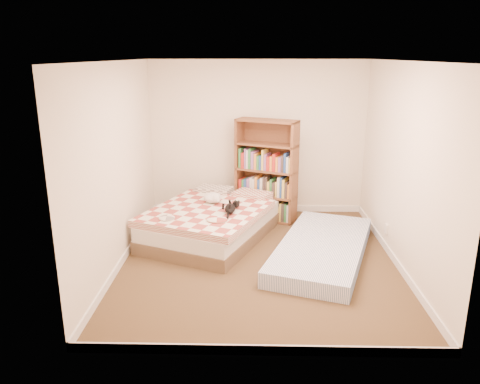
{
  "coord_description": "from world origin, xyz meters",
  "views": [
    {
      "loc": [
        -0.11,
        -5.58,
        2.58
      ],
      "look_at": [
        -0.25,
        0.3,
        0.84
      ],
      "focal_mm": 35.0,
      "sensor_mm": 36.0,
      "label": 1
    }
  ],
  "objects_px": {
    "bed": "(212,221)",
    "floor_mattress": "(322,249)",
    "white_dog": "(213,198)",
    "black_cat": "(230,208)",
    "bookshelf": "(266,184)"
  },
  "relations": [
    {
      "from": "bookshelf",
      "to": "floor_mattress",
      "type": "xyz_separation_m",
      "value": [
        0.7,
        -1.5,
        -0.48
      ]
    },
    {
      "from": "bookshelf",
      "to": "floor_mattress",
      "type": "height_order",
      "value": "bookshelf"
    },
    {
      "from": "bed",
      "to": "black_cat",
      "type": "xyz_separation_m",
      "value": [
        0.28,
        -0.24,
        0.29
      ]
    },
    {
      "from": "floor_mattress",
      "to": "white_dog",
      "type": "height_order",
      "value": "white_dog"
    },
    {
      "from": "floor_mattress",
      "to": "white_dog",
      "type": "xyz_separation_m",
      "value": [
        -1.49,
        0.82,
        0.45
      ]
    },
    {
      "from": "black_cat",
      "to": "white_dog",
      "type": "bearing_deg",
      "value": 148.85
    },
    {
      "from": "white_dog",
      "to": "bookshelf",
      "type": "bearing_deg",
      "value": 56.27
    },
    {
      "from": "bookshelf",
      "to": "white_dog",
      "type": "bearing_deg",
      "value": -115.76
    },
    {
      "from": "bed",
      "to": "black_cat",
      "type": "bearing_deg",
      "value": -17.73
    },
    {
      "from": "bookshelf",
      "to": "floor_mattress",
      "type": "distance_m",
      "value": 1.72
    },
    {
      "from": "bed",
      "to": "floor_mattress",
      "type": "xyz_separation_m",
      "value": [
        1.51,
        -0.66,
        -0.14
      ]
    },
    {
      "from": "floor_mattress",
      "to": "white_dog",
      "type": "relative_size",
      "value": 6.42
    },
    {
      "from": "floor_mattress",
      "to": "black_cat",
      "type": "relative_size",
      "value": 4.1
    },
    {
      "from": "white_dog",
      "to": "bed",
      "type": "bearing_deg",
      "value": -80.58
    },
    {
      "from": "bed",
      "to": "white_dog",
      "type": "xyz_separation_m",
      "value": [
        0.02,
        0.16,
        0.31
      ]
    }
  ]
}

